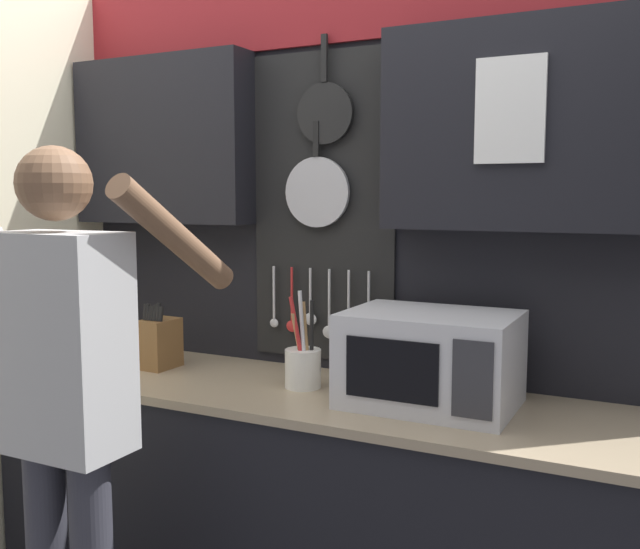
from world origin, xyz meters
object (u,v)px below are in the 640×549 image
at_px(microwave, 431,359).
at_px(knife_block, 159,343).
at_px(utensil_crock, 303,365).
at_px(person, 65,387).

distance_m(microwave, knife_block, 1.09).
relative_size(microwave, utensil_crock, 1.56).
height_order(knife_block, person, person).
xyz_separation_m(microwave, person, (-0.87, -0.68, -0.03)).
bearing_deg(microwave, knife_block, 179.98).
relative_size(microwave, knife_block, 2.04).
relative_size(utensil_crock, person, 0.20).
height_order(microwave, knife_block, microwave).
xyz_separation_m(knife_block, utensil_crock, (0.63, 0.00, -0.02)).
xyz_separation_m(utensil_crock, person, (-0.41, -0.68, 0.04)).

